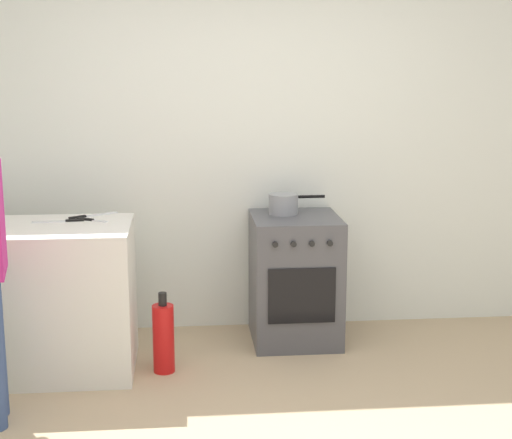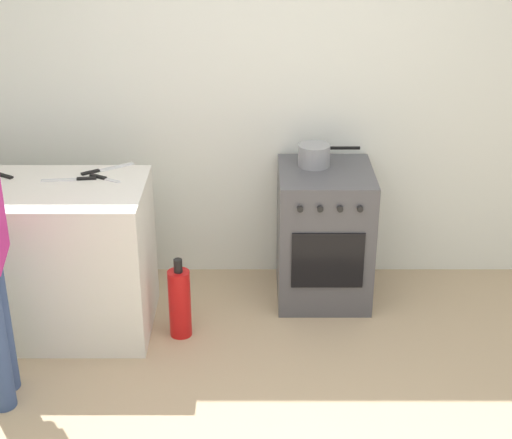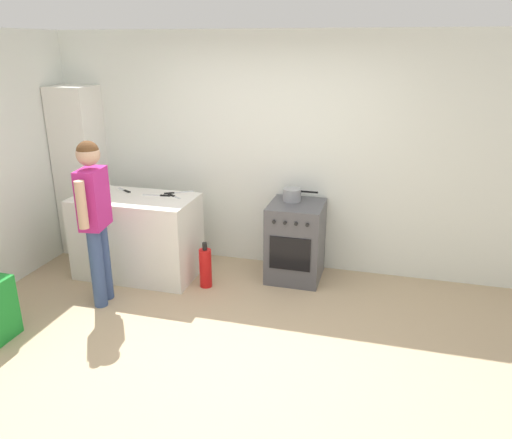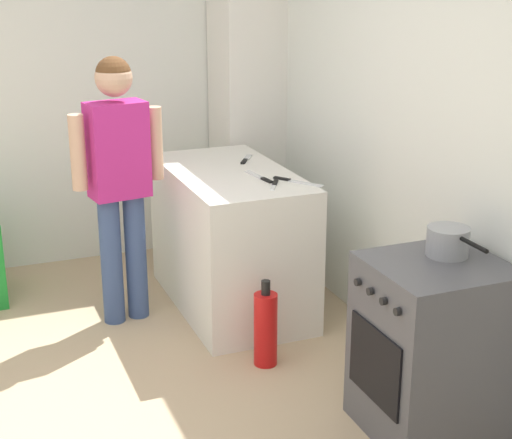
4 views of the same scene
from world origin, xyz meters
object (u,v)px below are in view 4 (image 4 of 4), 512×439
Objects in this scene: knife_paring at (275,184)px; person at (119,168)px; knife_utility at (246,159)px; oven_left at (432,348)px; fire_extinguisher at (266,328)px; knife_chef at (260,177)px; pot at (448,242)px; knife_carving at (296,181)px; larder_cabinet at (247,122)px.

knife_paring is 0.93m from person.
person is (0.18, -0.88, 0.07)m from knife_utility.
oven_left is 1.70× the size of fire_extinguisher.
knife_chef is at bearing -10.12° from knife_utility.
pot reaches higher than knife_utility.
knife_carving is at bearing 139.83° from fire_extinguisher.
fire_extinguisher is (-0.80, -0.57, -0.70)m from pot.
knife_carving is 1.05m from person.
larder_cabinet reaches higher than knife_carving.
larder_cabinet is (-0.91, 1.17, 0.03)m from person.
knife_paring is 0.85m from fire_extinguisher.
fire_extinguisher is 2.03m from larder_cabinet.
knife_paring is 0.39× the size of fire_extinguisher.
knife_chef is 0.62× the size of fire_extinguisher.
knife_chef is (0.44, -0.08, -0.00)m from knife_utility.
pot reaches higher than knife_chef.
pot is 1.21m from fire_extinguisher.
knife_carving is 0.93× the size of knife_chef.
knife_paring and knife_utility have the same top height.
knife_utility is 0.79m from larder_cabinet.
larder_cabinet is at bearing 177.79° from oven_left.
knife_paring is 0.18m from knife_chef.
knife_chef is at bearing -172.70° from knife_paring.
knife_carving is at bearing -170.95° from pot.
larder_cabinet is (-1.17, 0.37, 0.10)m from knife_chef.
pot is 1.30× the size of knife_carving.
knife_paring is 0.62× the size of knife_chef.
fire_extinguisher is at bearing -18.05° from larder_cabinet.
pot is 1.94× the size of knife_paring.
pot reaches higher than knife_carving.
knife_paring is 0.62m from knife_utility.
knife_chef is at bearing -165.78° from pot.
oven_left is 0.51m from pot.
person is at bearing -51.98° from larder_cabinet.
oven_left is 1.01m from fire_extinguisher.
larder_cabinet is (-2.65, 0.10, 0.57)m from oven_left.
person is at bearing -148.57° from oven_left.
larder_cabinet reaches higher than oven_left.
larder_cabinet reaches higher than knife_paring.
larder_cabinet is (-1.78, 0.58, 0.78)m from fire_extinguisher.
knife_paring is at bearing -5.24° from knife_utility.
knife_utility is (-0.61, -0.08, 0.00)m from knife_carving.
larder_cabinet is (-2.58, 0.01, 0.08)m from pot.
knife_carving is at bearing 7.61° from knife_utility.
knife_utility is at bearing -21.58° from larder_cabinet.
oven_left is at bearing 31.43° from person.
knife_paring is 0.12× the size of person.
pot is 1.87m from knife_utility.
knife_carving is 1.27× the size of knife_utility.
person is 0.81× the size of larder_cabinet.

